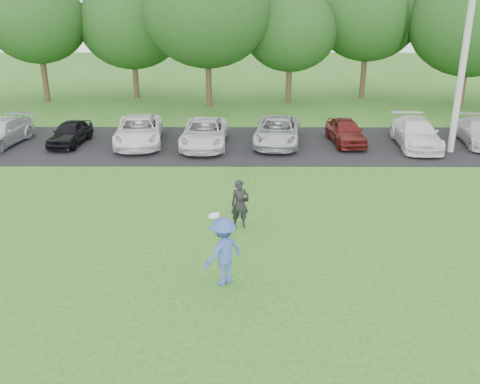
# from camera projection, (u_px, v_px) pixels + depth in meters

# --- Properties ---
(ground) EXTENTS (100.00, 100.00, 0.00)m
(ground) POSITION_uv_depth(u_px,v_px,m) (239.00, 294.00, 12.92)
(ground) COLOR #25641C
(ground) RESTS_ON ground
(parking_lot) EXTENTS (32.00, 6.50, 0.03)m
(parking_lot) POSITION_uv_depth(u_px,v_px,m) (241.00, 144.00, 25.04)
(parking_lot) COLOR black
(parking_lot) RESTS_ON ground
(utility_pole) EXTENTS (0.28, 0.28, 10.03)m
(utility_pole) POSITION_uv_depth(u_px,v_px,m) (467.00, 36.00, 22.15)
(utility_pole) COLOR #A9A9A4
(utility_pole) RESTS_ON ground
(frisbee_player) EXTENTS (1.29, 1.26, 1.94)m
(frisbee_player) POSITION_uv_depth(u_px,v_px,m) (223.00, 251.00, 13.10)
(frisbee_player) COLOR #3D57AC
(frisbee_player) RESTS_ON ground
(camera_bystander) EXTENTS (0.62, 0.48, 1.52)m
(camera_bystander) POSITION_uv_depth(u_px,v_px,m) (240.00, 204.00, 16.26)
(camera_bystander) COLOR black
(camera_bystander) RESTS_ON ground
(parked_cars) EXTENTS (30.47, 4.89, 1.26)m
(parked_cars) POSITION_uv_depth(u_px,v_px,m) (232.00, 132.00, 24.81)
(parked_cars) COLOR #5A5D62
(parked_cars) RESTS_ON parking_lot
(tree_row) EXTENTS (42.39, 9.85, 8.64)m
(tree_row) POSITION_uv_depth(u_px,v_px,m) (267.00, 22.00, 32.37)
(tree_row) COLOR #38281C
(tree_row) RESTS_ON ground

